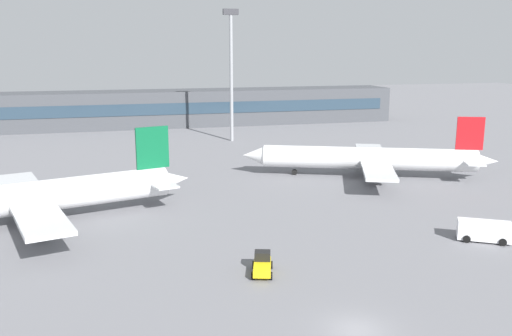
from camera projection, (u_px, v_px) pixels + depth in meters
ground_plane at (235, 190)px, 76.12m from camera, size 400.00×400.00×0.00m
terminal_building at (178, 108)px, 139.12m from camera, size 113.15×12.13×9.00m
airplane_near at (17, 200)px, 60.06m from camera, size 39.96×28.39×10.06m
airplane_mid at (366, 158)px, 83.32m from camera, size 36.78×26.41×9.54m
baggage_tug_yellow at (262, 264)px, 47.90m from camera, size 2.62×3.88×1.75m
service_van_white at (484, 231)px, 55.80m from camera, size 5.49×4.39×2.08m
floodlight_tower_west at (231, 67)px, 113.43m from camera, size 3.20×0.80×27.32m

